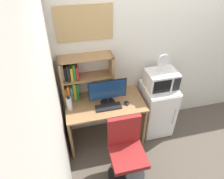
{
  "coord_description": "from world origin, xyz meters",
  "views": [
    {
      "loc": [
        -1.4,
        -2.51,
        2.74
      ],
      "look_at": [
        -0.88,
        -0.35,
        1.03
      ],
      "focal_mm": 32.59,
      "sensor_mm": 36.0,
      "label": 1
    }
  ],
  "objects": [
    {
      "name": "wall_corkboard",
      "position": [
        -1.15,
        -0.01,
        1.86
      ],
      "size": [
        0.72,
        0.02,
        0.45
      ],
      "primitive_type": "cube",
      "color": "tan"
    },
    {
      "name": "water_bottle",
      "position": [
        -1.48,
        -0.32,
        0.88
      ],
      "size": [
        0.08,
        0.08,
        0.21
      ],
      "color": "silver",
      "rests_on": "desk"
    },
    {
      "name": "hutch_bookshelf",
      "position": [
        -1.3,
        -0.11,
        1.13
      ],
      "size": [
        0.73,
        0.24,
        0.68
      ],
      "color": "#997047",
      "rests_on": "desk"
    },
    {
      "name": "wall_left",
      "position": [
        -1.62,
        -1.6,
        1.3
      ],
      "size": [
        0.04,
        4.4,
        2.6
      ],
      "primitive_type": "cube",
      "color": "silver",
      "rests_on": "ground_plane"
    },
    {
      "name": "desk_fan",
      "position": [
        -0.13,
        -0.29,
        1.32
      ],
      "size": [
        0.19,
        0.11,
        0.29
      ],
      "color": "silver",
      "rests_on": "microwave"
    },
    {
      "name": "monitor",
      "position": [
        -0.93,
        -0.33,
        0.99
      ],
      "size": [
        0.54,
        0.21,
        0.4
      ],
      "color": "black",
      "rests_on": "desk"
    },
    {
      "name": "keyboard",
      "position": [
        -0.95,
        -0.43,
        0.79
      ],
      "size": [
        0.37,
        0.14,
        0.02
      ],
      "primitive_type": "cube",
      "color": "black",
      "rests_on": "desk"
    },
    {
      "name": "desk_chair",
      "position": [
        -0.84,
        -0.98,
        0.41
      ],
      "size": [
        0.52,
        0.52,
        0.95
      ],
      "color": "black",
      "rests_on": "ground_plane"
    },
    {
      "name": "wall_back",
      "position": [
        0.4,
        0.02,
        1.3
      ],
      "size": [
        6.4,
        0.04,
        2.6
      ],
      "primitive_type": "cube",
      "color": "silver",
      "rests_on": "ground_plane"
    },
    {
      "name": "desk",
      "position": [
        -0.98,
        -0.31,
        0.53
      ],
      "size": [
        1.15,
        0.63,
        0.78
      ],
      "color": "#997047",
      "rests_on": "ground_plane"
    },
    {
      "name": "mini_fridge",
      "position": [
        -0.11,
        -0.28,
        0.44
      ],
      "size": [
        0.49,
        0.56,
        0.89
      ],
      "color": "white",
      "rests_on": "ground_plane"
    },
    {
      "name": "computer_mouse",
      "position": [
        -0.67,
        -0.41,
        0.79
      ],
      "size": [
        0.07,
        0.09,
        0.03
      ],
      "primitive_type": "ellipsoid",
      "color": "black",
      "rests_on": "desk"
    },
    {
      "name": "microwave",
      "position": [
        -0.11,
        -0.28,
        1.02
      ],
      "size": [
        0.45,
        0.35,
        0.27
      ],
      "color": "silver",
      "rests_on": "mini_fridge"
    }
  ]
}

